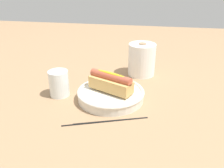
{
  "coord_description": "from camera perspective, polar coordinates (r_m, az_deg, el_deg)",
  "views": [
    {
      "loc": [
        0.13,
        -0.7,
        0.4
      ],
      "look_at": [
        0.0,
        0.0,
        0.06
      ],
      "focal_mm": 38.51,
      "sensor_mm": 36.0,
      "label": 1
    }
  ],
  "objects": [
    {
      "name": "serving_bowl",
      "position": [
        0.81,
        0.0,
        -2.32
      ],
      "size": [
        0.23,
        0.23,
        0.04
      ],
      "color": "silver",
      "rests_on": "ground_plane"
    },
    {
      "name": "chopstick_far",
      "position": [
        0.7,
        -2.85,
        -8.92
      ],
      "size": [
        0.21,
        0.08,
        0.01
      ],
      "primitive_type": "cylinder",
      "rotation": [
        0.0,
        1.57,
        0.34
      ],
      "color": "black",
      "rests_on": "ground_plane"
    },
    {
      "name": "hotdog_front",
      "position": [
        0.79,
        0.0,
        0.51
      ],
      "size": [
        0.16,
        0.11,
        0.06
      ],
      "color": "tan",
      "rests_on": "serving_bowl"
    },
    {
      "name": "water_glass",
      "position": [
        0.84,
        -12.5,
        -0.19
      ],
      "size": [
        0.07,
        0.07,
        0.09
      ],
      "color": "white",
      "rests_on": "ground_plane"
    },
    {
      "name": "ground_plane",
      "position": [
        0.82,
        -0.29,
        -3.63
      ],
      "size": [
        2.4,
        2.4,
        0.0
      ],
      "primitive_type": "plane",
      "color": "#9E7A56"
    },
    {
      "name": "chopstick_near",
      "position": [
        0.71,
        -0.23,
        -8.62
      ],
      "size": [
        0.21,
        0.08,
        0.01
      ],
      "primitive_type": "cylinder",
      "rotation": [
        0.0,
        1.57,
        0.33
      ],
      "color": "black",
      "rests_on": "ground_plane"
    },
    {
      "name": "paper_towel_roll",
      "position": [
        1.0,
        7.06,
        5.8
      ],
      "size": [
        0.11,
        0.11,
        0.13
      ],
      "color": "white",
      "rests_on": "ground_plane"
    }
  ]
}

